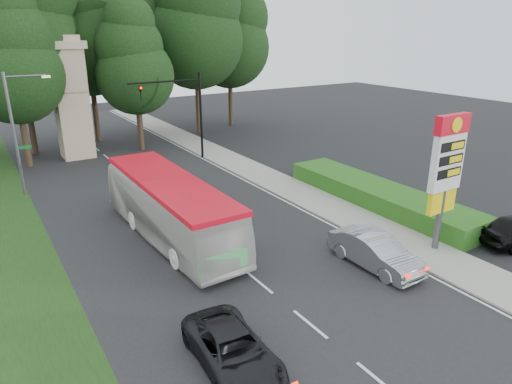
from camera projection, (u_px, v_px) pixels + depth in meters
ground at (319, 332)px, 16.78m from camera, size 120.00×120.00×0.00m
road_surface at (185, 222)px, 26.32m from camera, size 14.00×80.00×0.02m
sidewalk_right at (302, 194)px, 30.58m from camera, size 3.00×80.00×0.12m
hedge at (379, 195)px, 28.73m from camera, size 3.00×14.00×1.20m
gas_station_pylon at (447, 165)px, 21.49m from camera, size 2.10×0.45×6.85m
traffic_signal_mast at (186, 104)px, 37.14m from camera, size 6.10×0.35×7.20m
streetlight_signs at (17, 129)px, 29.26m from camera, size 2.75×0.98×8.00m
monument at (71, 97)px, 37.90m from camera, size 3.00×3.00×10.05m
tree_center_left at (12, 8)px, 36.43m from camera, size 10.08×10.08×19.80m
tree_center_right at (85, 23)px, 41.38m from camera, size 9.24×9.24×18.15m
tree_east_near at (133, 37)px, 45.94m from camera, size 8.12×8.12×15.95m
tree_east_mid at (194, 19)px, 44.71m from camera, size 9.52×9.52×18.70m
tree_far_east at (229, 30)px, 49.16m from camera, size 8.68×8.68×17.05m
tree_monument_left at (11, 55)px, 33.88m from camera, size 7.28×7.28×14.30m
tree_monument_right at (134, 59)px, 39.29m from camera, size 6.72×6.72×13.20m
transit_bus at (170, 210)px, 23.70m from camera, size 3.24×11.88×3.28m
sedan_silver at (375, 251)px, 21.11m from camera, size 1.75×4.80×1.57m
suv_charcoal at (233, 350)px, 14.85m from camera, size 2.43×4.76×1.29m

